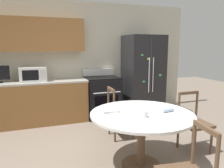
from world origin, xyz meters
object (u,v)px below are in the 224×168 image
object	(u,v)px
dining_chair_right	(194,123)
dining_chair_far	(120,114)
oven_range	(102,96)
microwave	(33,74)
refrigerator	(143,75)
candle_glass	(144,115)

from	to	relation	value
dining_chair_right	dining_chair_far	distance (m)	1.23
oven_range	microwave	size ratio (longest dim) A/B	2.06
refrigerator	oven_range	bearing A→B (deg)	177.03
refrigerator	dining_chair_far	world-z (taller)	refrigerator
dining_chair_right	oven_range	bearing A→B (deg)	-67.79
dining_chair_far	oven_range	bearing A→B (deg)	179.95
microwave	dining_chair_far	xyz separation A→B (m)	(1.40, -1.28, -0.61)
oven_range	dining_chair_right	bearing A→B (deg)	-67.97
refrigerator	dining_chair_right	distance (m)	2.09
microwave	oven_range	bearing A→B (deg)	-1.65
candle_glass	microwave	bearing A→B (deg)	117.80
candle_glass	dining_chair_far	bearing A→B (deg)	83.60
refrigerator	candle_glass	size ratio (longest dim) A/B	23.55
dining_chair_right	microwave	bearing A→B (deg)	-42.39
refrigerator	dining_chair_right	xyz separation A→B (m)	(-0.16, -2.02, -0.49)
microwave	dining_chair_far	bearing A→B (deg)	-42.26
microwave	dining_chair_far	distance (m)	1.99
dining_chair_right	refrigerator	bearing A→B (deg)	-94.48
dining_chair_far	dining_chair_right	bearing A→B (deg)	49.70
oven_range	microwave	distance (m)	1.57
refrigerator	microwave	world-z (taller)	refrigerator
refrigerator	candle_glass	xyz separation A→B (m)	(-1.19, -2.33, -0.15)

